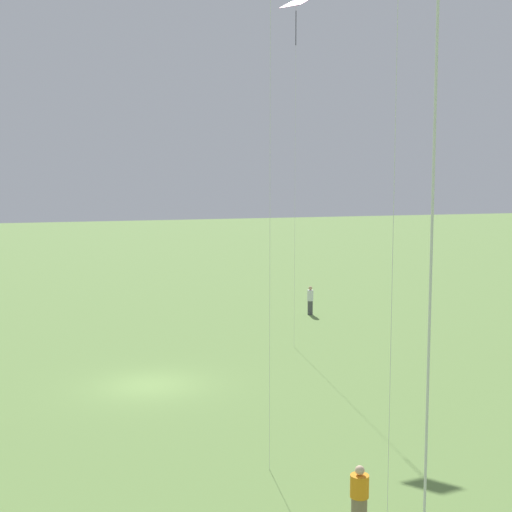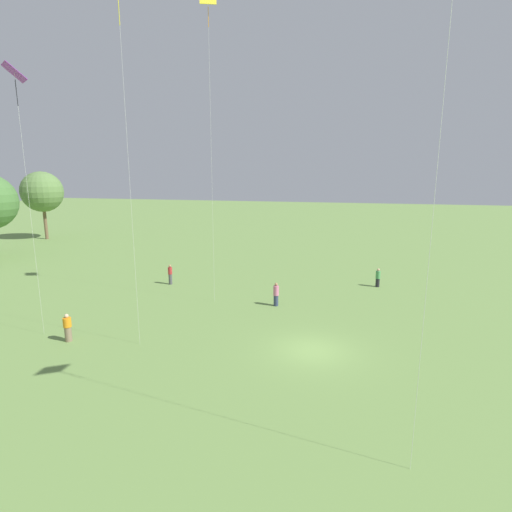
# 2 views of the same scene
# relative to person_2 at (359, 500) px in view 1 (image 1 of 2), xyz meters

# --- Properties ---
(ground_plane) EXTENTS (240.00, 240.00, 0.00)m
(ground_plane) POSITION_rel_person_2_xyz_m (2.36, -14.25, -0.83)
(ground_plane) COLOR #6B8E47
(person_2) EXTENTS (0.64, 0.64, 1.70)m
(person_2) POSITION_rel_person_2_xyz_m (0.00, 0.00, 0.00)
(person_2) COLOR #847056
(person_2) RESTS_ON ground_plane
(person_5) EXTENTS (0.55, 0.55, 1.84)m
(person_5) POSITION_rel_person_2_xyz_m (-10.50, -26.39, 0.09)
(person_5) COLOR #4C4C51
(person_5) RESTS_ON ground_plane
(kite_2) EXTENTS (1.63, 1.67, 17.63)m
(kite_2) POSITION_rel_person_2_xyz_m (-6.07, -18.53, 15.94)
(kite_2) COLOR #E54C99
(kite_2) RESTS_ON ground_plane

